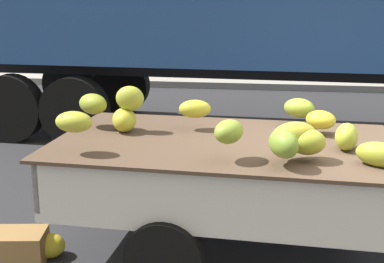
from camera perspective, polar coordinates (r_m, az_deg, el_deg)
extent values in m
plane|color=#28282B|center=(5.50, 17.41, -11.95)|extent=(220.00, 220.00, 0.00)
cube|color=gray|center=(13.96, 11.83, 4.68)|extent=(80.00, 0.80, 0.16)
cube|color=silver|center=(5.05, 3.06, -6.49)|extent=(2.92, 1.81, 0.08)
cube|color=silver|center=(5.73, 4.26, -1.22)|extent=(2.83, 0.21, 0.44)
cube|color=silver|center=(4.22, 1.52, -7.03)|extent=(2.83, 0.21, 0.44)
cube|color=silver|center=(4.98, 19.18, -4.46)|extent=(0.14, 1.65, 0.44)
cube|color=silver|center=(5.33, -11.86, -2.70)|extent=(0.14, 1.65, 0.44)
cube|color=#B21914|center=(5.77, 4.29, -1.52)|extent=(2.71, 0.17, 0.07)
cube|color=brown|center=(4.90, 3.14, -1.13)|extent=(3.04, 1.94, 0.03)
ellipsoid|color=olive|center=(5.50, 10.98, 2.40)|extent=(0.38, 0.35, 0.19)
ellipsoid|color=gold|center=(4.54, -12.08, 0.98)|extent=(0.33, 0.24, 0.17)
ellipsoid|color=#A8B131|center=(4.76, 15.64, -0.52)|extent=(0.23, 0.32, 0.23)
ellipsoid|color=olive|center=(5.40, -10.17, 2.82)|extent=(0.40, 0.38, 0.20)
ellipsoid|color=gold|center=(5.21, -6.99, 1.20)|extent=(0.30, 0.37, 0.22)
ellipsoid|color=gold|center=(4.37, 10.51, -0.49)|extent=(0.43, 0.34, 0.23)
ellipsoid|color=#A6AE30|center=(5.16, -6.42, 3.42)|extent=(0.27, 0.19, 0.23)
ellipsoid|color=olive|center=(4.28, 3.81, 0.00)|extent=(0.29, 0.35, 0.19)
ellipsoid|color=gold|center=(5.23, 0.31, 2.35)|extent=(0.33, 0.24, 0.17)
ellipsoid|color=gold|center=(5.19, 13.13, 1.19)|extent=(0.37, 0.36, 0.17)
ellipsoid|color=#A3A82C|center=(4.38, 11.79, -1.04)|extent=(0.32, 0.30, 0.20)
ellipsoid|color=#9BA42B|center=(4.41, 18.79, -2.26)|extent=(0.42, 0.34, 0.19)
ellipsoid|color=olive|center=(4.17, 9.41, -1.23)|extent=(0.31, 0.38, 0.22)
cylinder|color=black|center=(5.93, 0.94, -5.91)|extent=(0.65, 0.24, 0.64)
cylinder|color=black|center=(4.50, -2.82, -12.85)|extent=(0.65, 0.24, 0.64)
cube|color=black|center=(9.24, 12.11, 6.17)|extent=(11.05, 0.90, 0.30)
cylinder|color=black|center=(11.03, -7.26, 4.75)|extent=(1.09, 0.35, 1.08)
cylinder|color=black|center=(8.82, -12.00, 2.10)|extent=(1.09, 0.35, 1.08)
cylinder|color=black|center=(11.41, -12.45, 4.84)|extent=(1.09, 0.35, 1.08)
cylinder|color=black|center=(9.29, -18.17, 2.30)|extent=(1.09, 0.35, 1.08)
ellipsoid|color=gold|center=(5.33, -14.47, -11.32)|extent=(0.33, 0.31, 0.22)
cube|color=olive|center=(5.29, -17.65, -11.30)|extent=(0.57, 0.44, 0.29)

